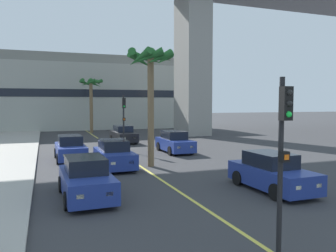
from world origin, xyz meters
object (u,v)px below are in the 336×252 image
object	(u,v)px
car_queue_third	(86,179)
car_queue_fifth	(272,173)
car_queue_front	(175,142)
traffic_light_median_near	(283,143)
palm_tree_mid_median	(91,90)
car_queue_second	(114,155)
car_queue_fourth	(70,149)
traffic_light_median_far	(124,115)
car_queue_sixth	(123,135)
palm_tree_near_median	(151,69)

from	to	relation	value
car_queue_third	car_queue_fifth	world-z (taller)	same
car_queue_front	traffic_light_median_near	distance (m)	17.31
traffic_light_median_near	palm_tree_mid_median	bearing A→B (deg)	89.47
car_queue_front	car_queue_fifth	bearing A→B (deg)	-90.80
car_queue_second	traffic_light_median_near	size ratio (longest dim) A/B	0.98
palm_tree_mid_median	car_queue_fourth	bearing A→B (deg)	-101.18
car_queue_fourth	traffic_light_median_far	xyz separation A→B (m)	(4.06, 2.68, 1.99)
car_queue_second	car_queue_fourth	xyz separation A→B (m)	(-2.09, 3.57, 0.00)
car_queue_fourth	car_queue_sixth	world-z (taller)	same
car_queue_front	traffic_light_median_far	size ratio (longest dim) A/B	0.98
car_queue_front	car_queue_sixth	size ratio (longest dim) A/B	0.99
car_queue_sixth	palm_tree_near_median	size ratio (longest dim) A/B	0.62
car_queue_second	car_queue_third	distance (m)	5.98
car_queue_second	palm_tree_mid_median	size ratio (longest dim) A/B	0.62
car_queue_third	traffic_light_median_far	world-z (taller)	traffic_light_median_far
car_queue_second	car_queue_fifth	distance (m)	8.74
car_queue_second	palm_tree_near_median	xyz separation A→B (m)	(2.07, -0.28, 4.80)
car_queue_sixth	traffic_light_median_near	xyz separation A→B (m)	(-1.65, -23.94, 1.99)
car_queue_sixth	palm_tree_mid_median	bearing A→B (deg)	96.48
car_queue_fourth	palm_tree_near_median	size ratio (longest dim) A/B	0.62
car_queue_front	palm_tree_mid_median	bearing A→B (deg)	100.63
car_queue_front	car_queue_fourth	bearing A→B (deg)	-173.19
car_queue_second	palm_tree_near_median	distance (m)	5.23
palm_tree_near_median	car_queue_sixth	bearing A→B (deg)	84.92
car_queue_front	car_queue_sixth	bearing A→B (deg)	107.10
car_queue_front	car_queue_third	distance (m)	12.52
car_queue_third	car_queue_sixth	world-z (taller)	same
car_queue_third	car_queue_fourth	xyz separation A→B (m)	(0.07, 9.14, 0.00)
car_queue_front	palm_tree_near_median	distance (m)	7.49
car_queue_third	car_queue_second	bearing A→B (deg)	68.80
car_queue_front	car_queue_fourth	size ratio (longest dim) A/B	1.00
car_queue_second	car_queue_fourth	world-z (taller)	same
car_queue_third	traffic_light_median_near	xyz separation A→B (m)	(3.64, -6.73, 1.99)
car_queue_fourth	car_queue_fifth	distance (m)	12.86
car_queue_sixth	palm_tree_mid_median	world-z (taller)	palm_tree_mid_median
car_queue_sixth	traffic_light_median_far	xyz separation A→B (m)	(-1.16, -5.39, 1.99)
traffic_light_median_near	traffic_light_median_far	xyz separation A→B (m)	(0.49, 18.55, 0.00)
car_queue_front	palm_tree_near_median	bearing A→B (deg)	-124.64
car_queue_fifth	car_queue_third	bearing A→B (deg)	168.67
palm_tree_near_median	car_queue_fourth	bearing A→B (deg)	137.21
car_queue_fourth	car_queue_second	bearing A→B (deg)	-59.65
car_queue_third	palm_tree_near_median	distance (m)	8.30
car_queue_front	car_queue_second	size ratio (longest dim) A/B	1.00
car_queue_fifth	traffic_light_median_near	xyz separation A→B (m)	(-3.70, -5.25, 1.99)
traffic_light_median_far	palm_tree_mid_median	bearing A→B (deg)	90.55
car_queue_second	palm_tree_near_median	bearing A→B (deg)	-7.73
car_queue_second	car_queue_third	size ratio (longest dim) A/B	0.99
palm_tree_near_median	car_queue_fifth	bearing A→B (deg)	-65.29
car_queue_front	traffic_light_median_near	size ratio (longest dim) A/B	0.98
car_queue_third	car_queue_fourth	distance (m)	9.14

